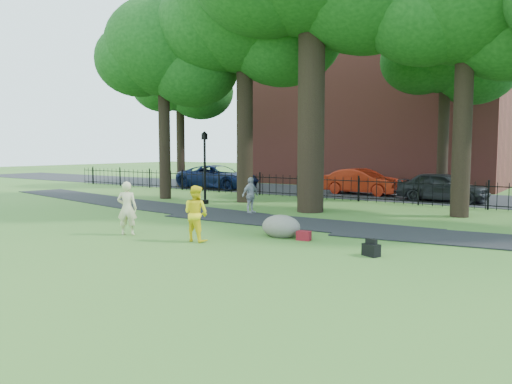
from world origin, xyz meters
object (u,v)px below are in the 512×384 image
Objects in this scene: man at (196,213)px; lamppost at (205,168)px; red_sedan at (362,182)px; boulder at (281,225)px; woman at (127,208)px.

man is 9.73m from lamppost.
red_sedan is at bearing -83.98° from man.
red_sedan is at bearing 62.06° from lamppost.
man reaches higher than boulder.
woman is 8.80m from lamppost.
red_sedan is at bearing 103.37° from boulder.
boulder is at bearing -163.45° from red_sedan.
lamppost is at bearing -98.94° from woman.
red_sedan is (-3.37, 14.18, 0.38)m from boulder.
red_sedan is (0.66, 16.66, -0.09)m from woman.
man is at bearing 156.26° from woman.
lamppost reaches higher than red_sedan.
red_sedan is (4.36, 8.71, -0.97)m from lamppost.
woman is 1.34× the size of boulder.
lamppost is (-7.73, 5.47, 1.35)m from boulder.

